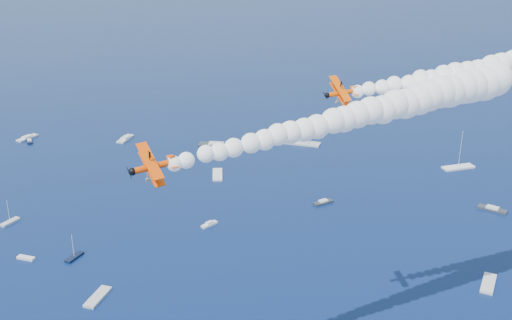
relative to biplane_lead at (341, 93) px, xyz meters
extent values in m
cube|color=silver|center=(-82.89, 77.12, -60.16)|extent=(5.53, 6.38, 0.70)
cube|color=white|center=(-21.05, 66.97, -60.16)|extent=(5.50, 4.79, 0.70)
cube|color=silver|center=(-51.62, 31.68, -60.16)|extent=(6.58, 9.75, 0.70)
cube|color=white|center=(-73.49, 53.85, -60.16)|extent=(5.38, 3.74, 0.70)
cube|color=#323943|center=(-13.62, 137.36, -60.16)|extent=(15.28, 8.86, 0.70)
cube|color=black|center=(-60.10, 52.51, -60.16)|extent=(4.99, 6.29, 0.70)
cube|color=silver|center=(22.08, 134.73, -60.16)|extent=(16.28, 11.15, 0.70)
cube|color=silver|center=(49.19, 24.13, -60.16)|extent=(8.09, 9.98, 0.70)
cube|color=white|center=(-15.47, 105.98, -60.16)|extent=(4.33, 11.16, 0.70)
cube|color=white|center=(75.83, 100.64, -60.16)|extent=(12.95, 5.95, 0.70)
cube|color=black|center=(-91.48, 152.11, -60.16)|extent=(3.73, 6.41, 0.70)
cube|color=silver|center=(-51.51, 150.12, -60.16)|extent=(7.19, 10.68, 0.70)
cube|color=silver|center=(-93.30, 156.91, -60.16)|extent=(8.33, 9.70, 0.70)
cube|color=#313542|center=(71.32, 65.06, -60.16)|extent=(8.79, 8.47, 0.70)
cube|color=#2B3139|center=(17.72, 77.52, -60.16)|extent=(7.36, 4.82, 0.70)
camera|label=1|loc=(-29.94, -105.53, 30.56)|focal=43.73mm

